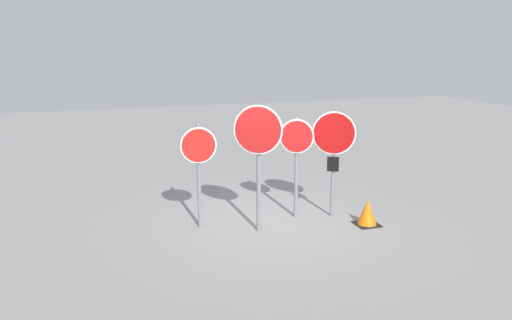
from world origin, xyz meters
TOP-DOWN VIEW (x-y plane):
  - ground_plane at (0.00, 0.00)m, footprint 40.00×40.00m
  - stop_sign_0 at (-1.49, 0.23)m, footprint 0.71×0.16m
  - stop_sign_1 at (-0.45, -0.33)m, footprint 0.83×0.50m
  - stop_sign_2 at (0.57, 0.20)m, footprint 0.65×0.34m
  - stop_sign_3 at (1.32, -0.00)m, footprint 0.79×0.48m
  - traffic_cone_0 at (1.79, -0.67)m, footprint 0.47×0.47m

SIDE VIEW (x-z plane):
  - ground_plane at x=0.00m, z-range 0.00..0.00m
  - traffic_cone_0 at x=1.79m, z-range 0.00..0.53m
  - stop_sign_0 at x=-1.49m, z-range 0.40..2.54m
  - stop_sign_2 at x=0.57m, z-range 0.43..2.57m
  - stop_sign_3 at x=1.32m, z-range 0.51..2.79m
  - stop_sign_1 at x=-0.45m, z-range 0.51..3.03m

